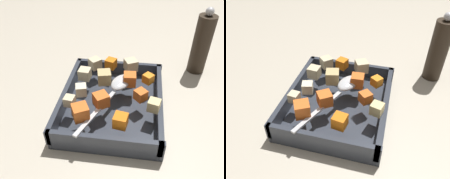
{
  "view_description": "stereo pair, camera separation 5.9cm",
  "coord_description": "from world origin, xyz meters",
  "views": [
    {
      "loc": [
        0.45,
        0.06,
        0.44
      ],
      "look_at": [
        -0.01,
        -0.0,
        0.06
      ],
      "focal_mm": 38.04,
      "sensor_mm": 36.0,
      "label": 1
    },
    {
      "loc": [
        0.44,
        0.12,
        0.44
      ],
      "look_at": [
        -0.01,
        -0.0,
        0.06
      ],
      "focal_mm": 38.04,
      "sensor_mm": 36.0,
      "label": 2
    }
  ],
  "objects": [
    {
      "name": "carrot_chunk_back_center",
      "position": [
        0.01,
        0.07,
        0.07
      ],
      "size": [
        0.04,
        0.04,
        0.03
      ],
      "primitive_type": "cube",
      "rotation": [
        0.0,
        0.0,
        3.92
      ],
      "color": "orange",
      "rests_on": "baking_dish"
    },
    {
      "name": "potato_chunk_corner_sw",
      "position": [
        -0.12,
        0.04,
        0.07
      ],
      "size": [
        0.04,
        0.04,
        0.03
      ],
      "primitive_type": "cube",
      "rotation": [
        0.0,
        0.0,
        2.05
      ],
      "color": "beige",
      "rests_on": "baking_dish"
    },
    {
      "name": "carrot_chunk_near_spoon",
      "position": [
        0.09,
        -0.06,
        0.07
      ],
      "size": [
        0.05,
        0.05,
        0.03
      ],
      "primitive_type": "cube",
      "rotation": [
        0.0,
        0.0,
        2.07
      ],
      "color": "orange",
      "rests_on": "baking_dish"
    },
    {
      "name": "potato_chunk_heap_top",
      "position": [
        -0.06,
        -0.08,
        0.07
      ],
      "size": [
        0.03,
        0.03,
        0.03
      ],
      "primitive_type": "cube",
      "rotation": [
        0.0,
        0.0,
        3.05
      ],
      "color": "beige",
      "rests_on": "baking_dish"
    },
    {
      "name": "serving_spoon",
      "position": [
        -0.03,
        0.01,
        0.06
      ],
      "size": [
        0.23,
        0.11,
        0.02
      ],
      "rotation": [
        0.0,
        0.0,
        5.89
      ],
      "color": "silver",
      "rests_on": "baking_dish"
    },
    {
      "name": "ground_plane",
      "position": [
        0.0,
        0.0,
        0.0
      ],
      "size": [
        4.0,
        4.0,
        0.0
      ],
      "primitive_type": "plane",
      "color": "#BCB29E"
    },
    {
      "name": "potato_chunk_center",
      "position": [
        -0.11,
        -0.07,
        0.07
      ],
      "size": [
        0.04,
        0.04,
        0.03
      ],
      "primitive_type": "cube",
      "rotation": [
        0.0,
        0.0,
        3.91
      ],
      "color": "beige",
      "rests_on": "baking_dish"
    },
    {
      "name": "carrot_chunk_far_right",
      "position": [
        0.1,
        0.03,
        0.07
      ],
      "size": [
        0.03,
        0.03,
        0.03
      ],
      "primitive_type": "cube",
      "rotation": [
        0.0,
        0.0,
        1.4
      ],
      "color": "orange",
      "rests_on": "baking_dish"
    },
    {
      "name": "carrot_chunk_front_center",
      "position": [
        0.04,
        -0.02,
        0.07
      ],
      "size": [
        0.04,
        0.04,
        0.03
      ],
      "primitive_type": "cube",
      "rotation": [
        0.0,
        0.0,
        2.19
      ],
      "color": "orange",
      "rests_on": "baking_dish"
    },
    {
      "name": "potato_chunk_mid_right",
      "position": [
        -0.05,
        -0.03,
        0.07
      ],
      "size": [
        0.04,
        0.04,
        0.03
      ],
      "primitive_type": "cube",
      "rotation": [
        0.0,
        0.0,
        0.23
      ],
      "color": "tan",
      "rests_on": "baking_dish"
    },
    {
      "name": "carrot_chunk_far_left",
      "position": [
        -0.12,
        -0.02,
        0.07
      ],
      "size": [
        0.03,
        0.03,
        0.03
      ],
      "primitive_type": "cube",
      "rotation": [
        0.0,
        0.0,
        2.82
      ],
      "color": "orange",
      "rests_on": "baking_dish"
    },
    {
      "name": "pepper_mill",
      "position": [
        -0.22,
        0.24,
        0.09
      ],
      "size": [
        0.05,
        0.05,
        0.21
      ],
      "color": "#2D2319",
      "rests_on": "ground_plane"
    },
    {
      "name": "baking_dish",
      "position": [
        -0.01,
        -0.0,
        0.02
      ],
      "size": [
        0.3,
        0.25,
        0.05
      ],
      "color": "#333842",
      "rests_on": "ground_plane"
    },
    {
      "name": "carrot_chunk_rim_edge",
      "position": [
        -0.05,
        0.04,
        0.07
      ],
      "size": [
        0.03,
        0.03,
        0.03
      ],
      "primitive_type": "cube",
      "rotation": [
        0.0,
        0.0,
        0.07
      ],
      "color": "orange",
      "rests_on": "baking_dish"
    },
    {
      "name": "potato_chunk_under_handle",
      "position": [
        0.01,
        -0.08,
        0.07
      ],
      "size": [
        0.03,
        0.03,
        0.03
      ],
      "primitive_type": "cube",
      "rotation": [
        0.0,
        0.0,
        1.84
      ],
      "color": "beige",
      "rests_on": "baking_dish"
    },
    {
      "name": "potato_chunk_corner_ne",
      "position": [
        0.05,
        -0.1,
        0.07
      ],
      "size": [
        0.03,
        0.03,
        0.02
      ],
      "primitive_type": "cube",
      "rotation": [
        0.0,
        0.0,
        6.16
      ],
      "color": "beige",
      "rests_on": "baking_dish"
    },
    {
      "name": "carrot_chunk_near_left",
      "position": [
        -0.06,
        0.09,
        0.07
      ],
      "size": [
        0.03,
        0.03,
        0.02
      ],
      "primitive_type": "cube",
      "rotation": [
        0.0,
        0.0,
        4.04
      ],
      "color": "orange",
      "rests_on": "baking_dish"
    },
    {
      "name": "potato_chunk_near_right",
      "position": [
        0.04,
        0.1,
        0.07
      ],
      "size": [
        0.03,
        0.03,
        0.03
      ],
      "primitive_type": "cube",
      "rotation": [
        0.0,
        0.0,
        6.01
      ],
      "color": "#E0CC89",
      "rests_on": "baking_dish"
    }
  ]
}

